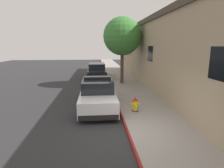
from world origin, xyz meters
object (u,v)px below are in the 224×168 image
(police_cruiser, at_px, (98,94))
(parked_car_silver_ahead, at_px, (97,71))
(street_tree, at_px, (122,36))
(fire_hydrant, at_px, (135,105))

(police_cruiser, height_order, parked_car_silver_ahead, police_cruiser)
(parked_car_silver_ahead, bearing_deg, street_tree, -58.70)
(police_cruiser, distance_m, fire_hydrant, 2.26)
(parked_car_silver_ahead, xyz_separation_m, fire_hydrant, (1.82, -10.85, -0.26))
(fire_hydrant, distance_m, street_tree, 8.16)
(police_cruiser, bearing_deg, fire_hydrant, -33.87)
(parked_car_silver_ahead, relative_size, street_tree, 0.86)
(police_cruiser, height_order, fire_hydrant, police_cruiser)
(parked_car_silver_ahead, distance_m, street_tree, 5.38)
(parked_car_silver_ahead, height_order, fire_hydrant, parked_car_silver_ahead)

